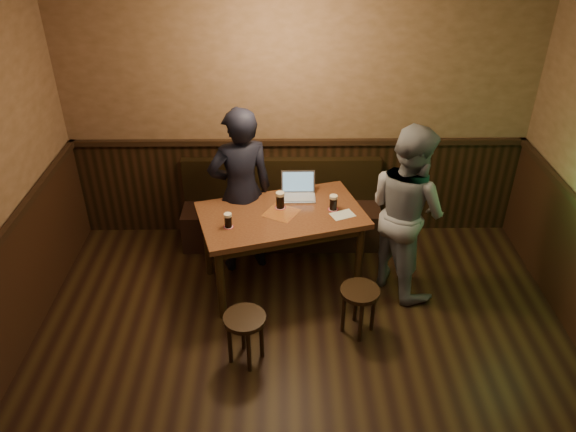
{
  "coord_description": "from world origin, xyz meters",
  "views": [
    {
      "loc": [
        -0.17,
        -2.64,
        3.67
      ],
      "look_at": [
        -0.12,
        1.87,
        0.86
      ],
      "focal_mm": 35.0,
      "sensor_mm": 36.0,
      "label": 1
    }
  ],
  "objects_px": {
    "bench": "(282,216)",
    "stool_left": "(245,326)",
    "person_suit": "(241,192)",
    "stool_right": "(359,298)",
    "pub_table": "(281,222)",
    "pint_left": "(228,220)",
    "pint_right": "(333,202)",
    "laptop": "(298,190)",
    "person_grey": "(407,210)",
    "pint_mid": "(280,200)"
  },
  "relations": [
    {
      "from": "person_suit",
      "to": "person_grey",
      "type": "relative_size",
      "value": 1.02
    },
    {
      "from": "pint_left",
      "to": "pint_mid",
      "type": "xyz_separation_m",
      "value": [
        0.48,
        0.34,
        0.01
      ]
    },
    {
      "from": "bench",
      "to": "stool_left",
      "type": "bearing_deg",
      "value": -99.44
    },
    {
      "from": "stool_left",
      "to": "person_grey",
      "type": "bearing_deg",
      "value": 34.78
    },
    {
      "from": "bench",
      "to": "stool_right",
      "type": "xyz_separation_m",
      "value": [
        0.7,
        -1.51,
        0.07
      ]
    },
    {
      "from": "person_suit",
      "to": "pint_left",
      "type": "bearing_deg",
      "value": 62.87
    },
    {
      "from": "person_grey",
      "to": "pint_left",
      "type": "bearing_deg",
      "value": 66.02
    },
    {
      "from": "bench",
      "to": "pint_mid",
      "type": "bearing_deg",
      "value": -90.89
    },
    {
      "from": "pub_table",
      "to": "stool_left",
      "type": "distance_m",
      "value": 1.18
    },
    {
      "from": "pint_mid",
      "to": "stool_right",
      "type": "bearing_deg",
      "value": -49.74
    },
    {
      "from": "pint_left",
      "to": "person_grey",
      "type": "bearing_deg",
      "value": 7.0
    },
    {
      "from": "stool_left",
      "to": "person_grey",
      "type": "relative_size",
      "value": 0.28
    },
    {
      "from": "pint_right",
      "to": "person_suit",
      "type": "relative_size",
      "value": 0.09
    },
    {
      "from": "bench",
      "to": "pint_left",
      "type": "distance_m",
      "value": 1.28
    },
    {
      "from": "stool_right",
      "to": "pint_left",
      "type": "distance_m",
      "value": 1.39
    },
    {
      "from": "stool_right",
      "to": "person_grey",
      "type": "xyz_separation_m",
      "value": [
        0.5,
        0.7,
        0.49
      ]
    },
    {
      "from": "stool_left",
      "to": "person_suit",
      "type": "bearing_deg",
      "value": 93.89
    },
    {
      "from": "laptop",
      "to": "pint_left",
      "type": "bearing_deg",
      "value": -139.52
    },
    {
      "from": "pub_table",
      "to": "pint_mid",
      "type": "bearing_deg",
      "value": 80.03
    },
    {
      "from": "pint_left",
      "to": "person_grey",
      "type": "relative_size",
      "value": 0.08
    },
    {
      "from": "stool_left",
      "to": "laptop",
      "type": "relative_size",
      "value": 1.43
    },
    {
      "from": "bench",
      "to": "pint_left",
      "type": "xyz_separation_m",
      "value": [
        -0.49,
        -1.02,
        0.6
      ]
    },
    {
      "from": "stool_right",
      "to": "person_suit",
      "type": "relative_size",
      "value": 0.27
    },
    {
      "from": "pub_table",
      "to": "stool_right",
      "type": "distance_m",
      "value": 1.07
    },
    {
      "from": "pint_mid",
      "to": "pint_right",
      "type": "relative_size",
      "value": 1.08
    },
    {
      "from": "pub_table",
      "to": "laptop",
      "type": "distance_m",
      "value": 0.41
    },
    {
      "from": "person_suit",
      "to": "bench",
      "type": "bearing_deg",
      "value": -148.51
    },
    {
      "from": "pub_table",
      "to": "pint_right",
      "type": "relative_size",
      "value": 11.09
    },
    {
      "from": "pub_table",
      "to": "person_suit",
      "type": "distance_m",
      "value": 0.53
    },
    {
      "from": "pub_table",
      "to": "pint_left",
      "type": "distance_m",
      "value": 0.58
    },
    {
      "from": "pub_table",
      "to": "laptop",
      "type": "xyz_separation_m",
      "value": [
        0.17,
        0.33,
        0.17
      ]
    },
    {
      "from": "pint_right",
      "to": "stool_left",
      "type": "bearing_deg",
      "value": -125.4
    },
    {
      "from": "stool_left",
      "to": "pint_mid",
      "type": "xyz_separation_m",
      "value": [
        0.3,
        1.18,
        0.53
      ]
    },
    {
      "from": "laptop",
      "to": "person_suit",
      "type": "relative_size",
      "value": 0.19
    },
    {
      "from": "pub_table",
      "to": "person_suit",
      "type": "relative_size",
      "value": 0.97
    },
    {
      "from": "pint_mid",
      "to": "person_grey",
      "type": "relative_size",
      "value": 0.1
    },
    {
      "from": "stool_left",
      "to": "stool_right",
      "type": "distance_m",
      "value": 1.07
    },
    {
      "from": "pint_right",
      "to": "person_suit",
      "type": "distance_m",
      "value": 0.94
    },
    {
      "from": "pint_mid",
      "to": "person_suit",
      "type": "bearing_deg",
      "value": 152.75
    },
    {
      "from": "pint_left",
      "to": "pint_right",
      "type": "height_order",
      "value": "pint_right"
    },
    {
      "from": "bench",
      "to": "laptop",
      "type": "xyz_separation_m",
      "value": [
        0.17,
        -0.45,
        0.59
      ]
    },
    {
      "from": "stool_right",
      "to": "pint_right",
      "type": "bearing_deg",
      "value": 103.66
    },
    {
      "from": "pint_right",
      "to": "laptop",
      "type": "xyz_separation_m",
      "value": [
        -0.33,
        0.27,
        -0.02
      ]
    },
    {
      "from": "stool_right",
      "to": "laptop",
      "type": "height_order",
      "value": "laptop"
    },
    {
      "from": "pint_left",
      "to": "person_grey",
      "type": "height_order",
      "value": "person_grey"
    },
    {
      "from": "pint_mid",
      "to": "pint_right",
      "type": "bearing_deg",
      "value": -4.44
    },
    {
      "from": "stool_left",
      "to": "laptop",
      "type": "bearing_deg",
      "value": 71.24
    },
    {
      "from": "pint_left",
      "to": "person_suit",
      "type": "relative_size",
      "value": 0.08
    },
    {
      "from": "stool_right",
      "to": "pint_left",
      "type": "height_order",
      "value": "pint_left"
    },
    {
      "from": "pub_table",
      "to": "person_suit",
      "type": "xyz_separation_m",
      "value": [
        -0.4,
        0.3,
        0.17
      ]
    }
  ]
}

